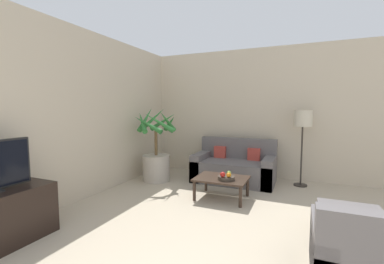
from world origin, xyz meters
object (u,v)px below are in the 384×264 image
apple_red (223,175)px  apple_green (229,173)px  sofa_loveseat (234,167)px  floor_lamp (303,122)px  armchair (365,261)px  orange_fruit (229,175)px  coffee_table (222,180)px  potted_palm (156,156)px  ottoman (350,224)px  fruit_bowl (226,178)px

apple_red → apple_green: (0.06, 0.14, -0.01)m
sofa_loveseat → floor_lamp: (1.22, 0.19, 0.91)m
sofa_loveseat → armchair: (1.71, -2.64, -0.03)m
armchair → floor_lamp: bearing=99.7°
armchair → orange_fruit: bearing=135.9°
armchair → apple_green: bearing=134.3°
floor_lamp → apple_red: (-1.11, -1.40, -0.76)m
apple_red → floor_lamp: bearing=51.8°
floor_lamp → coffee_table: (-1.17, -1.24, -0.90)m
apple_red → armchair: (1.59, -1.43, -0.19)m
potted_palm → ottoman: size_ratio=2.34×
sofa_loveseat → floor_lamp: 1.54m
floor_lamp → fruit_bowl: bearing=-128.9°
sofa_loveseat → fruit_bowl: sofa_loveseat is taller
fruit_bowl → ottoman: fruit_bowl is taller
floor_lamp → ottoman: floor_lamp is taller
sofa_loveseat → apple_green: sofa_loveseat is taller
orange_fruit → ottoman: bearing=-20.6°
apple_red → orange_fruit: 0.09m
coffee_table → apple_red: bearing=-68.3°
floor_lamp → ottoman: size_ratio=2.20×
apple_green → coffee_table: bearing=169.2°
potted_palm → armchair: (3.16, -2.07, -0.25)m
apple_red → ottoman: bearing=-18.7°
coffee_table → sofa_loveseat: bearing=92.9°
sofa_loveseat → orange_fruit: bearing=-80.2°
fruit_bowl → apple_red: size_ratio=3.24×
floor_lamp → sofa_loveseat: bearing=-171.0°
potted_palm → orange_fruit: 1.77m
sofa_loveseat → apple_green: bearing=-80.6°
coffee_table → ottoman: size_ratio=1.28×
coffee_table → armchair: armchair is taller
sofa_loveseat → apple_red: 1.23m
floor_lamp → fruit_bowl: floor_lamp is taller
fruit_bowl → orange_fruit: (0.05, -0.05, 0.06)m
coffee_table → fruit_bowl: 0.15m
coffee_table → apple_red: 0.23m
sofa_loveseat → coffee_table: sofa_loveseat is taller
apple_red → orange_fruit: size_ratio=1.12×
floor_lamp → fruit_bowl: size_ratio=5.31×
potted_palm → coffee_table: potted_palm is taller
floor_lamp → armchair: size_ratio=1.66×
floor_lamp → ottoman: (0.51, -1.95, -1.02)m
floor_lamp → armchair: floor_lamp is taller
fruit_bowl → apple_red: 0.11m
potted_palm → armchair: potted_palm is taller
apple_green → potted_palm: bearing=163.1°
floor_lamp → apple_red: 1.94m
sofa_loveseat → armchair: sofa_loveseat is taller
orange_fruit → armchair: (1.50, -1.46, -0.18)m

